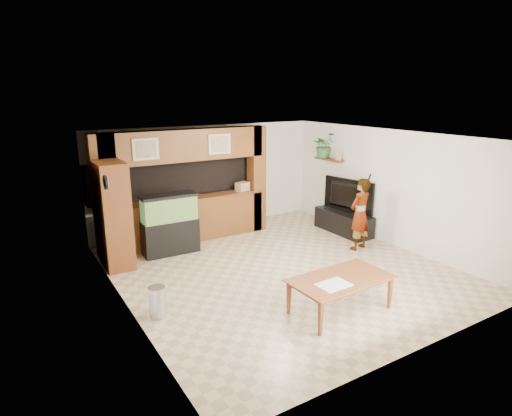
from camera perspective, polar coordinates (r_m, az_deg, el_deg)
floor at (r=8.58m, az=3.22°, el=-8.11°), size 6.50×6.50×0.00m
ceiling at (r=7.91m, az=3.51°, el=9.44°), size 6.50×6.50×0.00m
wall_back at (r=10.90m, az=-6.43°, el=4.09°), size 6.00×0.00×6.00m
wall_left at (r=6.95m, az=-17.45°, el=-3.05°), size 0.00×6.50×6.50m
wall_right at (r=10.12m, az=17.48°, el=2.59°), size 0.00×6.50×6.50m
partition at (r=9.98m, az=-9.86°, el=2.99°), size 4.20×0.99×2.60m
wall_clock at (r=7.76m, az=-19.41°, el=3.25°), size 0.05×0.25×0.25m
wall_shelf at (r=11.30m, az=9.70°, el=6.42°), size 0.25×0.90×0.04m
pantry_cabinet at (r=8.82m, az=-18.46°, el=-0.94°), size 0.53×0.87×2.12m
trash_can at (r=6.96m, az=-12.99°, el=-12.11°), size 0.27×0.27×0.50m
aquarium at (r=9.34m, az=-11.40°, el=-2.22°), size 1.18×0.44×1.31m
tv_stand at (r=10.85m, az=11.59°, el=-1.85°), size 0.57×1.57×0.52m
television at (r=10.68m, az=11.78°, el=1.58°), size 0.46×1.42×0.81m
photo_frame at (r=11.02m, az=10.92°, el=6.83°), size 0.06×0.17×0.22m
potted_plant at (r=11.38m, az=9.02°, el=8.27°), size 0.65×0.58×0.65m
person at (r=9.64m, az=13.68°, el=-0.81°), size 0.64×0.48×1.60m
microphone at (r=9.37m, az=14.91°, el=3.99°), size 0.04×0.10×0.16m
dining_table at (r=7.03m, az=11.32°, el=-11.35°), size 1.66×0.96×0.57m
newspaper_a at (r=6.67m, az=10.32°, el=-10.03°), size 0.51×0.38×0.01m
counter_box at (r=10.48m, az=-1.82°, el=2.87°), size 0.37×0.30×0.21m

